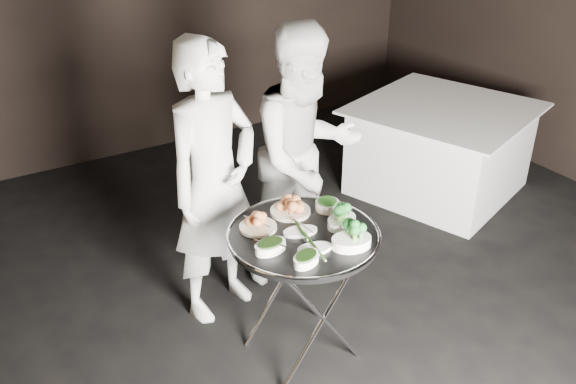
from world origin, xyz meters
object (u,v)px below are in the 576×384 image
tray_stand (303,290)px  dining_table (440,149)px  serving_tray (303,235)px  waiter_right (306,156)px  waiter_left (214,184)px

tray_stand → dining_table: size_ratio=0.60×
tray_stand → dining_table: (2.01, 1.05, -0.06)m
serving_tray → waiter_right: 0.82m
waiter_left → dining_table: 2.30m
tray_stand → serving_tray: 0.34m
serving_tray → waiter_left: 0.66m
tray_stand → waiter_left: (-0.20, 0.62, 0.41)m
waiter_right → dining_table: bearing=13.0°
waiter_left → serving_tray: bearing=-89.3°
serving_tray → waiter_left: size_ratio=0.47×
tray_stand → waiter_left: size_ratio=0.46×
waiter_left → dining_table: size_ratio=1.31×
serving_tray → waiter_left: waiter_left is taller
serving_tray → dining_table: bearing=27.6°
tray_stand → waiter_left: waiter_left is taller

